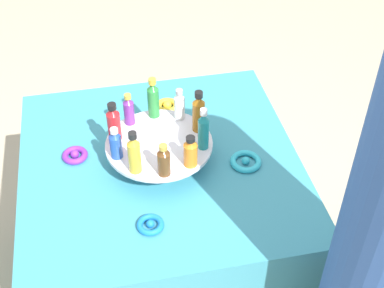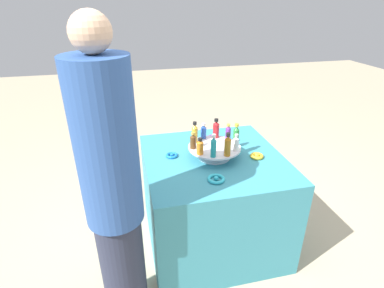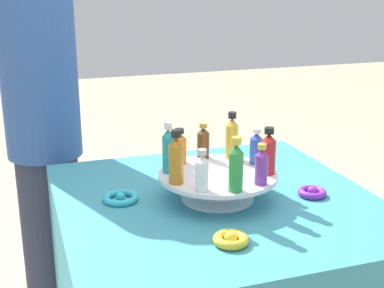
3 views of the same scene
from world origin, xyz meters
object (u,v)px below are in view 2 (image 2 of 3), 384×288
(bottle_brown, at_px, (193,141))
(ribbon_bow_blue, at_px, (172,155))
(bottle_red, at_px, (216,129))
(person_figure, at_px, (113,194))
(bottle_amber, at_px, (228,145))
(ribbon_bow_gold, at_px, (257,156))
(bottle_blue, at_px, (203,131))
(ribbon_bow_teal, at_px, (216,179))
(bottle_clear, at_px, (236,143))
(bottle_green, at_px, (236,135))
(display_stand, at_px, (214,150))
(bottle_teal, at_px, (213,147))
(ribbon_bow_purple, at_px, (213,138))
(bottle_gold, at_px, (195,133))
(bottle_orange, at_px, (200,147))
(bottle_purple, at_px, (228,132))

(bottle_brown, xyz_separation_m, ribbon_bow_blue, (-0.07, -0.13, -0.12))
(bottle_red, xyz_separation_m, person_figure, (0.58, -0.69, -0.02))
(bottle_amber, xyz_separation_m, ribbon_bow_gold, (-0.07, 0.24, -0.14))
(bottle_blue, bearing_deg, bottle_brown, -38.33)
(ribbon_bow_teal, height_order, person_figure, person_figure)
(bottle_clear, relative_size, bottle_green, 0.77)
(display_stand, relative_size, ribbon_bow_blue, 4.31)
(bottle_teal, bearing_deg, person_figure, -62.02)
(bottle_brown, distance_m, ribbon_bow_purple, 0.36)
(bottle_blue, xyz_separation_m, ribbon_bow_gold, (0.21, 0.31, -0.12))
(bottle_teal, xyz_separation_m, bottle_blue, (-0.27, 0.01, -0.02))
(bottle_gold, bearing_deg, bottle_red, 105.67)
(bottle_amber, bearing_deg, bottle_teal, -92.33)
(display_stand, relative_size, bottle_red, 2.52)
(display_stand, height_order, bottle_clear, bottle_clear)
(display_stand, distance_m, ribbon_bow_blue, 0.29)
(bottle_clear, bearing_deg, ribbon_bow_teal, -44.77)
(ribbon_bow_purple, bearing_deg, bottle_brown, -38.64)
(bottle_brown, relative_size, bottle_teal, 0.74)
(ribbon_bow_blue, xyz_separation_m, person_figure, (0.52, -0.37, 0.11))
(bottle_orange, xyz_separation_m, bottle_amber, (0.06, 0.16, 0.02))
(bottle_purple, height_order, bottle_gold, bottle_gold)
(bottle_green, relative_size, bottle_gold, 1.01)
(bottle_red, bearing_deg, bottle_brown, -56.33)
(bottle_brown, relative_size, bottle_green, 0.75)
(bottle_amber, xyz_separation_m, person_figure, (0.31, -0.68, -0.03))
(bottle_blue, distance_m, ribbon_bow_purple, 0.21)
(display_stand, distance_m, ribbon_bow_purple, 0.29)
(bottle_purple, distance_m, ribbon_bow_purple, 0.23)
(person_figure, bearing_deg, bottle_gold, 10.49)
(display_stand, xyz_separation_m, bottle_gold, (-0.09, -0.11, 0.10))
(bottle_clear, relative_size, ribbon_bow_blue, 1.43)
(bottle_amber, relative_size, bottle_gold, 1.02)
(bottle_amber, relative_size, ribbon_bow_blue, 1.88)
(bottle_green, height_order, bottle_purple, bottle_green)
(bottle_teal, distance_m, ribbon_bow_teal, 0.20)
(bottle_orange, height_order, ribbon_bow_gold, bottle_orange)
(bottle_red, xyz_separation_m, ribbon_bow_blue, (0.06, -0.32, -0.13))
(display_stand, relative_size, bottle_blue, 3.13)
(display_stand, relative_size, bottle_gold, 2.34)
(display_stand, distance_m, bottle_blue, 0.16)
(bottle_green, xyz_separation_m, ribbon_bow_gold, (0.07, 0.13, -0.14))
(bottle_brown, relative_size, bottle_purple, 0.97)
(display_stand, height_order, person_figure, person_figure)
(display_stand, relative_size, person_figure, 0.21)
(bottle_orange, bearing_deg, ribbon_bow_blue, -134.24)
(bottle_green, distance_m, ribbon_bow_teal, 0.37)
(bottle_blue, bearing_deg, ribbon_bow_purple, 141.06)
(bottle_green, height_order, ribbon_bow_purple, bottle_green)
(bottle_teal, distance_m, ribbon_bow_blue, 0.34)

